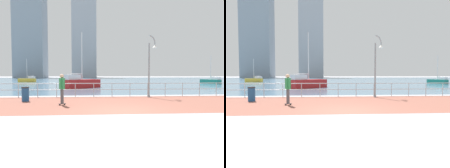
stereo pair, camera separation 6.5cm
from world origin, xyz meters
TOP-DOWN VIEW (x-y plane):
  - ground at (0.00, 40.00)m, footprint 220.00×220.00m
  - brick_paving at (0.00, 2.72)m, footprint 28.00×6.65m
  - harbor_water at (0.00, 51.05)m, footprint 180.00×88.00m
  - waterfront_railing at (0.00, 6.05)m, footprint 25.25×0.06m
  - lamppost at (2.89, 5.52)m, footprint 0.77×0.50m
  - skateboarder at (-3.08, 2.09)m, footprint 0.41×0.53m
  - trash_bin at (-5.70, 3.84)m, footprint 0.46×0.46m
  - sailboat_yellow at (-3.22, 15.78)m, footprint 4.69×4.49m
  - sailboat_blue at (19.46, 25.08)m, footprint 2.39×3.82m
  - sailboat_ivory at (-16.84, 35.97)m, footprint 3.83×1.66m
  - tower_beige at (-8.12, 99.00)m, footprint 12.64×13.81m
  - tower_brick at (-35.88, 95.82)m, footprint 14.77×11.10m

SIDE VIEW (x-z plane):
  - ground at x=0.00m, z-range 0.00..0.00m
  - harbor_water at x=0.00m, z-range 0.00..0.00m
  - brick_paving at x=0.00m, z-range 0.00..0.01m
  - trash_bin at x=-5.70m, z-range 0.00..0.93m
  - sailboat_blue at x=19.46m, z-range -2.08..3.06m
  - sailboat_ivory at x=-16.84m, z-range -2.11..3.10m
  - sailboat_yellow at x=-3.22m, z-range -2.82..4.15m
  - waterfront_railing at x=0.00m, z-range 0.20..1.26m
  - skateboarder at x=-3.08m, z-range 0.18..1.92m
  - lamppost at x=2.89m, z-range 0.24..4.89m
  - tower_brick at x=-35.88m, z-range -0.83..47.25m
  - tower_beige at x=-8.12m, z-range -0.83..47.84m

